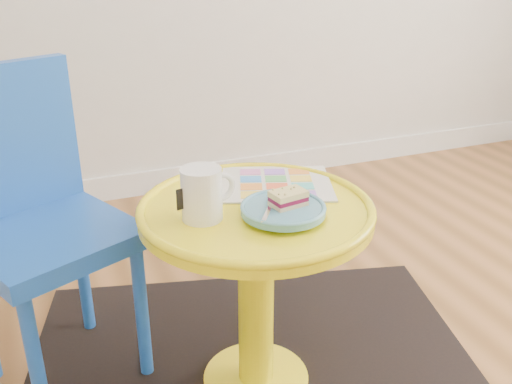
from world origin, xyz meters
name	(u,v)px	position (x,y,z in m)	size (l,w,h in m)	color
room_walls	(43,319)	(-0.99, 0.99, 0.06)	(4.00, 4.00, 4.00)	silver
rug	(256,381)	(-0.45, 0.54, 0.00)	(1.30, 1.10, 0.01)	black
side_table	(256,262)	(-0.45, 0.54, 0.40)	(0.58, 0.58, 0.55)	yellow
chair	(34,211)	(-0.96, 0.84, 0.50)	(0.51, 0.51, 0.87)	#1B52B4
newspaper	(276,184)	(-0.35, 0.66, 0.55)	(0.29, 0.25, 0.01)	silver
mug	(203,192)	(-0.59, 0.53, 0.62)	(0.14, 0.10, 0.13)	white
plate	(283,210)	(-0.42, 0.46, 0.57)	(0.20, 0.20, 0.02)	teal
cake_slice	(288,198)	(-0.40, 0.47, 0.60)	(0.09, 0.07, 0.04)	#D3BC8C
fork	(270,208)	(-0.45, 0.47, 0.58)	(0.09, 0.13, 0.00)	silver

